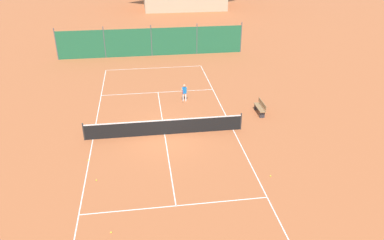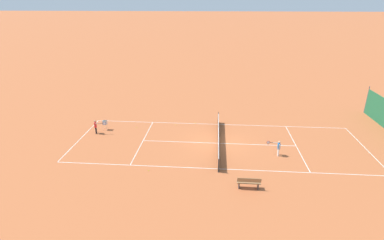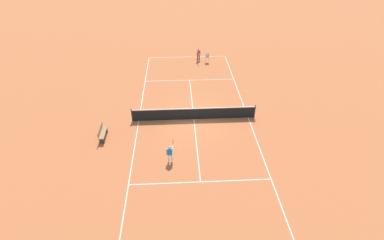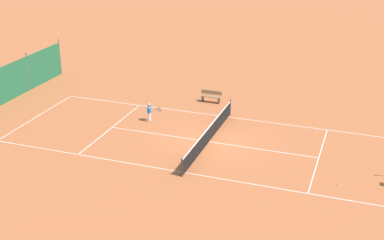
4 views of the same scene
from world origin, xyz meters
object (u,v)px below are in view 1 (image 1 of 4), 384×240
player_far_baseline (184,92)px  tennis_ball_far_corner (271,176)px  tennis_ball_by_net_right (111,232)px  tennis_ball_service_box (88,160)px  tennis_net (164,127)px  courtside_bench (260,107)px  tennis_ball_near_corner (96,180)px

player_far_baseline → tennis_ball_far_corner: (3.03, -9.45, -0.69)m
player_far_baseline → tennis_ball_by_net_right: 13.00m
player_far_baseline → tennis_ball_service_box: bearing=-130.8°
tennis_ball_service_box → tennis_ball_far_corner: bearing=-16.7°
tennis_net → tennis_ball_by_net_right: 8.13m
tennis_net → tennis_ball_far_corner: (4.76, -4.90, -0.47)m
tennis_ball_by_net_right → tennis_ball_service_box: bearing=104.7°
tennis_ball_by_net_right → courtside_bench: size_ratio=0.04×
courtside_bench → tennis_ball_near_corner: bearing=-149.0°
tennis_ball_near_corner → courtside_bench: (9.91, 5.96, 0.42)m
player_far_baseline → tennis_net: bearing=-110.8°
tennis_net → tennis_ball_near_corner: bearing=-131.3°
tennis_ball_far_corner → courtside_bench: 7.00m
player_far_baseline → tennis_ball_by_net_right: size_ratio=18.70×
tennis_net → tennis_ball_service_box: 4.71m
tennis_net → tennis_ball_by_net_right: tennis_net is taller
tennis_ball_near_corner → courtside_bench: bearing=31.0°
tennis_ball_near_corner → tennis_ball_service_box: same height
tennis_ball_by_net_right → tennis_ball_near_corner: same height
tennis_ball_near_corner → tennis_ball_far_corner: same height
tennis_net → player_far_baseline: 4.87m
tennis_ball_by_net_right → tennis_ball_service_box: size_ratio=1.00×
tennis_net → tennis_ball_service_box: (-4.13, -2.22, -0.47)m
tennis_ball_service_box → tennis_ball_near_corner: bearing=-73.1°
tennis_ball_far_corner → courtside_bench: (1.58, 6.80, 0.42)m
tennis_ball_near_corner → courtside_bench: size_ratio=0.04×
tennis_net → courtside_bench: size_ratio=6.12×
tennis_net → tennis_ball_by_net_right: (-2.70, -7.66, -0.47)m
tennis_ball_by_net_right → tennis_ball_near_corner: bearing=103.6°
tennis_ball_by_net_right → courtside_bench: 13.17m
tennis_ball_near_corner → tennis_ball_far_corner: (8.33, -0.84, 0.00)m
tennis_net → tennis_ball_near_corner: (-3.57, -4.06, -0.47)m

